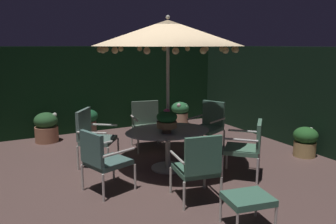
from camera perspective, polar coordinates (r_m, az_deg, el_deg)
name	(u,v)px	position (r m, az deg, el deg)	size (l,w,h in m)	color
ground_plane	(153,171)	(6.10, -2.47, -9.84)	(7.23, 7.10, 0.02)	brown
hedge_backdrop_rear	(96,89)	(8.96, -11.85, 3.83)	(7.23, 0.30, 2.13)	black
hedge_backdrop_right	(298,97)	(7.90, 20.87, 2.36)	(0.30, 7.10, 2.13)	black
patio_dining_table	(168,138)	(6.02, -0.02, -4.35)	(1.53, 1.20, 0.71)	silver
patio_umbrella	(168,33)	(5.81, -0.02, 12.97)	(2.52, 2.52, 2.65)	beige
centerpiece_planter	(167,120)	(5.75, -0.19, -1.28)	(0.35, 0.35, 0.42)	#85664B
patio_chair_north	(92,134)	(6.37, -12.47, -3.56)	(0.84, 0.85, 1.03)	silver
patio_chair_northeast	(102,158)	(5.18, -10.88, -7.48)	(0.75, 0.73, 0.95)	beige
patio_chair_east	(198,165)	(4.79, 5.07, -8.73)	(0.67, 0.69, 0.99)	beige
patio_chair_southeast	(248,145)	(5.79, 13.18, -5.32)	(0.84, 0.84, 0.96)	silver
patio_chair_south	(209,123)	(7.13, 6.83, -1.87)	(0.79, 0.76, 1.01)	beige
patio_chair_southwest	(147,122)	(7.32, -3.47, -1.71)	(0.74, 0.73, 0.98)	beige
ottoman_footrest	(248,200)	(4.33, 13.17, -14.03)	(0.61, 0.54, 0.41)	beige
potted_plant_right_near	(139,118)	(8.97, -4.82, -0.96)	(0.36, 0.37, 0.56)	#7C6253
potted_plant_right_far	(305,141)	(7.29, 21.87, -4.48)	(0.47, 0.47, 0.59)	tan
potted_plant_left_near	(180,113)	(9.40, 2.02, -0.12)	(0.48, 0.48, 0.63)	tan
potted_plant_front_corner	(89,121)	(8.53, -13.05, -1.42)	(0.45, 0.45, 0.63)	#856753
potted_plant_back_center	(46,127)	(8.22, -19.60, -2.38)	(0.52, 0.52, 0.68)	#A96C51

